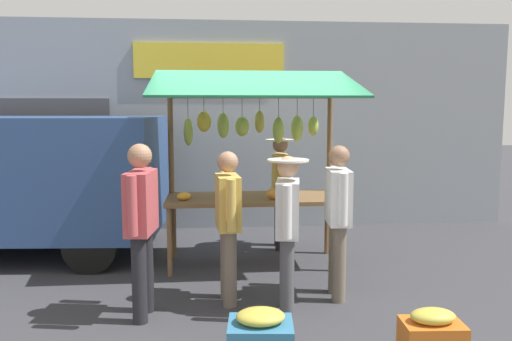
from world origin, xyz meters
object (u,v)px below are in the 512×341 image
(shopper_with_ponytail, at_px, (228,217))
(shopper_with_shopping_bag, at_px, (141,218))
(market_stall, at_px, (253,142))
(shopper_in_grey_tee, at_px, (288,222))
(vendor_with_sunhat, at_px, (280,183))
(shopper_in_striped_shirt, at_px, (338,211))
(produce_crate_near, at_px, (432,336))
(produce_crate_side, at_px, (260,338))

(shopper_with_ponytail, xyz_separation_m, shopper_with_shopping_bag, (0.83, 0.32, 0.07))
(market_stall, relative_size, shopper_in_grey_tee, 1.62)
(vendor_with_sunhat, height_order, shopper_in_grey_tee, vendor_with_sunhat)
(shopper_in_striped_shirt, bearing_deg, shopper_in_grey_tee, 124.50)
(shopper_with_ponytail, relative_size, produce_crate_near, 3.15)
(market_stall, distance_m, shopper_with_shopping_bag, 2.13)
(vendor_with_sunhat, bearing_deg, market_stall, -28.32)
(produce_crate_side, bearing_deg, produce_crate_near, 177.90)
(market_stall, bearing_deg, shopper_with_shopping_bag, 54.00)
(produce_crate_side, bearing_deg, vendor_with_sunhat, -100.32)
(shopper_with_ponytail, height_order, shopper_in_striped_shirt, shopper_in_striped_shirt)
(shopper_in_grey_tee, height_order, produce_crate_side, shopper_in_grey_tee)
(shopper_in_striped_shirt, height_order, shopper_in_grey_tee, shopper_in_striped_shirt)
(market_stall, xyz_separation_m, shopper_with_shopping_bag, (1.20, 1.65, -0.60))
(produce_crate_near, bearing_deg, shopper_in_striped_shirt, -73.12)
(market_stall, bearing_deg, produce_crate_near, 114.03)
(produce_crate_near, bearing_deg, market_stall, -65.97)
(market_stall, height_order, vendor_with_sunhat, market_stall)
(shopper_with_shopping_bag, bearing_deg, market_stall, -29.34)
(shopper_in_grey_tee, bearing_deg, market_stall, 16.86)
(vendor_with_sunhat, xyz_separation_m, shopper_in_striped_shirt, (-0.34, 1.99, -0.00))
(vendor_with_sunhat, height_order, shopper_with_ponytail, vendor_with_sunhat)
(shopper_in_striped_shirt, bearing_deg, produce_crate_side, 150.08)
(shopper_with_ponytail, height_order, produce_crate_near, shopper_with_ponytail)
(vendor_with_sunhat, bearing_deg, shopper_in_striped_shirt, 13.76)
(shopper_with_shopping_bag, distance_m, produce_crate_side, 1.63)
(shopper_in_grey_tee, distance_m, produce_crate_near, 1.64)
(shopper_in_grey_tee, bearing_deg, shopper_with_ponytail, 72.47)
(vendor_with_sunhat, xyz_separation_m, shopper_with_shopping_bag, (1.64, 2.34, 0.04))
(shopper_with_ponytail, xyz_separation_m, produce_crate_near, (-1.58, 1.37, -0.71))
(produce_crate_side, bearing_deg, shopper_in_striped_shirt, -124.93)
(shopper_with_shopping_bag, bearing_deg, produce_crate_near, -107.02)
(shopper_with_ponytail, relative_size, produce_crate_side, 2.87)
(vendor_with_sunhat, xyz_separation_m, produce_crate_side, (0.61, 3.35, -0.73))
(market_stall, relative_size, shopper_with_shopping_bag, 1.50)
(market_stall, xyz_separation_m, shopper_in_grey_tee, (-0.20, 1.62, -0.67))
(shopper_in_striped_shirt, xyz_separation_m, produce_crate_side, (0.95, 1.36, -0.73))
(vendor_with_sunhat, xyz_separation_m, shopper_with_ponytail, (0.81, 2.02, -0.04))
(market_stall, height_order, shopper_in_grey_tee, market_stall)
(vendor_with_sunhat, height_order, produce_crate_near, vendor_with_sunhat)
(produce_crate_near, bearing_deg, shopper_with_ponytail, -41.07)
(market_stall, distance_m, shopper_in_striped_shirt, 1.64)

